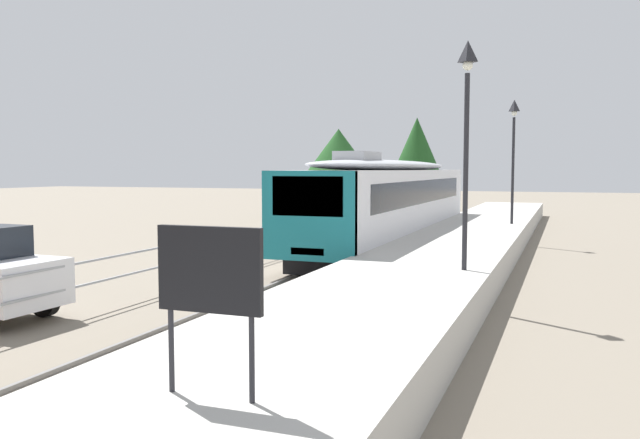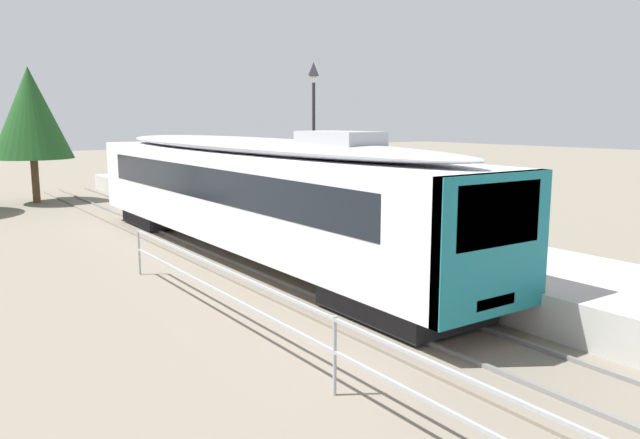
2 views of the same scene
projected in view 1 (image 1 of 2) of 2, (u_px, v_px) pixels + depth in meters
The scene contains 9 objects.
ground_plane at pixel (235, 273), 20.71m from camera, with size 160.00×160.00×0.00m, color slate.
track_rails at pixel (323, 277), 19.64m from camera, with size 3.20×60.00×0.14m.
commuter_train at pixel (391, 197), 26.92m from camera, with size 2.82×18.72×3.74m.
station_platform at pixel (431, 270), 18.46m from camera, with size 3.90×60.00×0.90m, color #B7B5AD.
platform_lamp_mid_platform at pixel (467, 111), 15.20m from camera, with size 0.34×0.34×5.35m.
platform_lamp_far_end at pixel (514, 138), 28.15m from camera, with size 0.34×0.34×5.35m.
platform_notice_board at pixel (210, 276), 6.77m from camera, with size 1.20×0.08×1.80m.
tree_behind_carpark at pixel (417, 151), 43.97m from camera, with size 3.86×3.86×6.73m.
tree_behind_station_far at pixel (339, 157), 44.08m from camera, with size 5.48×5.48×5.97m.
Camera 1 is at (6.81, 3.78, 3.29)m, focal length 36.74 mm.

